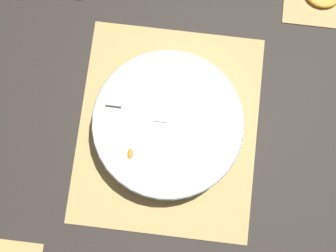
# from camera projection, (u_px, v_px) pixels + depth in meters

# --- Properties ---
(ground_plane) EXTENTS (6.00, 6.00, 0.00)m
(ground_plane) POSITION_uv_depth(u_px,v_px,m) (168.00, 129.00, 0.98)
(ground_plane) COLOR #2D2823
(bamboo_mat_center) EXTENTS (0.44, 0.37, 0.01)m
(bamboo_mat_center) POSITION_uv_depth(u_px,v_px,m) (168.00, 129.00, 0.98)
(bamboo_mat_center) COLOR tan
(bamboo_mat_center) RESTS_ON ground_plane
(fruit_salad_bowl) EXTENTS (0.30, 0.30, 0.08)m
(fruit_salad_bowl) POSITION_uv_depth(u_px,v_px,m) (168.00, 125.00, 0.94)
(fruit_salad_bowl) COLOR silver
(fruit_salad_bowl) RESTS_ON bamboo_mat_center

